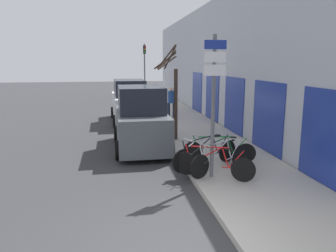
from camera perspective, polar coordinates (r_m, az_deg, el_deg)
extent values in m
plane|color=#333335|center=(16.71, -5.63, -0.23)|extent=(80.00, 80.00, 0.00)
cube|color=#ADA89E|center=(19.76, 1.34, 1.80)|extent=(3.20, 32.00, 0.15)
cube|color=#B2B7C1|center=(19.90, 6.43, 10.99)|extent=(0.20, 32.00, 6.50)
cube|color=navy|center=(9.22, 25.95, -1.89)|extent=(0.03, 2.27, 2.46)
cube|color=navy|center=(11.98, 16.92, 1.54)|extent=(0.03, 2.27, 2.46)
cube|color=navy|center=(14.96, 11.36, 3.63)|extent=(0.03, 2.27, 2.46)
cube|color=navy|center=(18.05, 7.67, 5.00)|extent=(0.03, 2.27, 2.46)
cube|color=navy|center=(21.20, 5.05, 5.95)|extent=(0.03, 2.27, 2.46)
cylinder|color=#595B60|center=(8.78, 7.86, 3.07)|extent=(0.10, 0.10, 3.82)
cube|color=navy|center=(8.65, 8.28, 13.85)|extent=(0.59, 0.02, 0.23)
cube|color=white|center=(8.64, 8.22, 11.82)|extent=(0.57, 0.02, 0.26)
cube|color=white|center=(8.64, 8.16, 9.60)|extent=(0.59, 0.02, 0.29)
cylinder|color=black|center=(9.23, 3.06, -6.51)|extent=(0.59, 0.36, 0.66)
cylinder|color=black|center=(8.91, 12.95, -7.45)|extent=(0.59, 0.36, 0.66)
cylinder|color=red|center=(8.99, 6.72, -5.03)|extent=(0.79, 0.48, 0.54)
cylinder|color=red|center=(8.91, 7.25, -3.65)|extent=(0.91, 0.55, 0.09)
cylinder|color=red|center=(8.89, 9.97, -5.47)|extent=(0.19, 0.13, 0.47)
cylinder|color=red|center=(8.94, 11.17, -7.15)|extent=(0.50, 0.31, 0.08)
cylinder|color=red|center=(8.86, 11.74, -5.77)|extent=(0.38, 0.24, 0.53)
cylinder|color=red|center=(9.13, 3.56, -4.89)|extent=(0.18, 0.12, 0.57)
cube|color=black|center=(8.81, 10.53, -3.95)|extent=(0.21, 0.17, 0.04)
cylinder|color=#99999E|center=(9.03, 4.06, -3.23)|extent=(0.24, 0.39, 0.02)
cylinder|color=black|center=(8.95, 5.54, -7.06)|extent=(0.61, 0.35, 0.68)
cylinder|color=black|center=(10.11, 12.43, -5.14)|extent=(0.61, 0.35, 0.68)
cylinder|color=#B7B7BC|center=(9.28, 8.39, -4.45)|extent=(0.83, 0.47, 0.56)
cylinder|color=#B7B7BC|center=(9.28, 8.78, -2.95)|extent=(0.97, 0.54, 0.09)
cylinder|color=#B7B7BC|center=(9.67, 10.60, -4.04)|extent=(0.19, 0.13, 0.49)
cylinder|color=#B7B7BC|center=(9.89, 11.35, -5.31)|extent=(0.53, 0.30, 0.08)
cylinder|color=#B7B7BC|center=(9.88, 11.72, -3.90)|extent=(0.40, 0.23, 0.54)
cylinder|color=#B7B7BC|center=(8.92, 5.97, -5.20)|extent=(0.19, 0.12, 0.58)
cube|color=black|center=(9.66, 10.99, -2.49)|extent=(0.21, 0.16, 0.04)
cylinder|color=#99999E|center=(8.90, 6.39, -3.32)|extent=(0.23, 0.40, 0.02)
cylinder|color=black|center=(9.36, 2.54, -6.13)|extent=(0.64, 0.34, 0.70)
cylinder|color=black|center=(10.53, 10.28, -4.33)|extent=(0.64, 0.34, 0.70)
cylinder|color=black|center=(9.69, 5.70, -3.58)|extent=(0.92, 0.48, 0.58)
cylinder|color=black|center=(9.69, 6.13, -2.09)|extent=(1.07, 0.55, 0.09)
cylinder|color=black|center=(10.08, 8.20, -3.21)|extent=(0.21, 0.13, 0.50)
cylinder|color=black|center=(10.30, 9.06, -4.48)|extent=(0.58, 0.31, 0.08)
cylinder|color=black|center=(10.30, 9.46, -3.08)|extent=(0.44, 0.24, 0.56)
cylinder|color=black|center=(9.33, 2.99, -4.28)|extent=(0.20, 0.12, 0.61)
cube|color=black|center=(10.08, 8.61, -1.67)|extent=(0.21, 0.16, 0.04)
cylinder|color=#99999E|center=(9.31, 3.44, -2.42)|extent=(0.22, 0.41, 0.02)
cylinder|color=black|center=(10.56, 4.37, -4.38)|extent=(0.60, 0.22, 0.62)
cylinder|color=black|center=(10.59, 13.42, -4.61)|extent=(0.60, 0.22, 0.62)
cylinder|color=#197233|center=(10.47, 7.81, -2.98)|extent=(0.90, 0.31, 0.51)
cylinder|color=#197233|center=(10.42, 8.30, -1.84)|extent=(1.04, 0.36, 0.08)
cylinder|color=#197233|center=(10.49, 10.76, -3.18)|extent=(0.20, 0.09, 0.44)
cylinder|color=#197233|center=(10.56, 11.85, -4.46)|extent=(0.57, 0.20, 0.07)
cylinder|color=#197233|center=(10.51, 12.35, -3.34)|extent=(0.43, 0.16, 0.50)
cylinder|color=#197233|center=(10.48, 4.84, -3.02)|extent=(0.20, 0.09, 0.53)
cube|color=black|center=(10.43, 11.27, -1.94)|extent=(0.21, 0.14, 0.04)
cylinder|color=#99999E|center=(10.42, 5.32, -1.64)|extent=(0.16, 0.43, 0.02)
cube|color=#51565B|center=(12.43, -4.76, -0.32)|extent=(1.82, 4.22, 1.26)
cube|color=black|center=(12.09, -4.77, 4.65)|extent=(1.62, 2.20, 0.95)
cylinder|color=black|center=(13.76, -8.92, -1.34)|extent=(0.23, 0.68, 0.67)
cylinder|color=black|center=(13.90, -1.59, -1.08)|extent=(0.23, 0.68, 0.67)
cylinder|color=black|center=(11.22, -8.62, -4.17)|extent=(0.23, 0.68, 0.67)
cylinder|color=black|center=(11.40, 0.36, -3.81)|extent=(0.23, 0.68, 0.67)
cube|color=silver|center=(18.15, -6.73, 3.32)|extent=(1.88, 4.84, 1.31)
cube|color=black|center=(17.84, -6.75, 6.65)|extent=(1.63, 2.54, 0.84)
cylinder|color=black|center=(19.64, -9.57, 2.34)|extent=(0.24, 0.66, 0.66)
cylinder|color=black|center=(19.77, -4.57, 2.52)|extent=(0.24, 0.66, 0.66)
cylinder|color=black|center=(16.71, -9.21, 0.83)|extent=(0.24, 0.66, 0.66)
cylinder|color=black|center=(16.86, -3.34, 1.05)|extent=(0.24, 0.66, 0.66)
cylinder|color=#1E2338|center=(18.59, 1.04, 2.76)|extent=(0.16, 0.16, 0.84)
cylinder|color=#1E2338|center=(18.60, 0.13, 2.77)|extent=(0.16, 0.16, 0.84)
cylinder|color=navy|center=(18.50, 0.59, 5.07)|extent=(0.38, 0.38, 0.66)
sphere|color=tan|center=(18.46, 0.59, 6.44)|extent=(0.23, 0.23, 0.23)
cylinder|color=#3D2D23|center=(13.20, 1.35, 3.72)|extent=(0.16, 0.16, 2.85)
cylinder|color=#3D2D23|center=(13.60, -0.29, 11.93)|extent=(0.65, 1.19, 0.98)
cylinder|color=#3D2D23|center=(13.16, -0.53, 11.29)|extent=(0.88, 0.34, 0.68)
cylinder|color=#3D2D23|center=(12.78, -0.13, 10.98)|extent=(0.83, 0.57, 0.54)
cylinder|color=#3D2D23|center=(12.95, -0.16, 11.47)|extent=(0.78, 0.24, 0.75)
cylinder|color=#3D2D23|center=(13.29, 0.37, 11.87)|extent=(0.46, 0.55, 0.93)
cylinder|color=#595B60|center=(26.08, -4.09, 9.18)|extent=(0.10, 0.10, 4.50)
cube|color=black|center=(25.98, -4.12, 13.14)|extent=(0.20, 0.16, 0.64)
sphere|color=red|center=(25.90, -4.11, 13.59)|extent=(0.11, 0.11, 0.11)
sphere|color=orange|center=(25.89, -4.10, 13.15)|extent=(0.11, 0.11, 0.11)
sphere|color=green|center=(25.89, -4.10, 12.70)|extent=(0.11, 0.11, 0.11)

